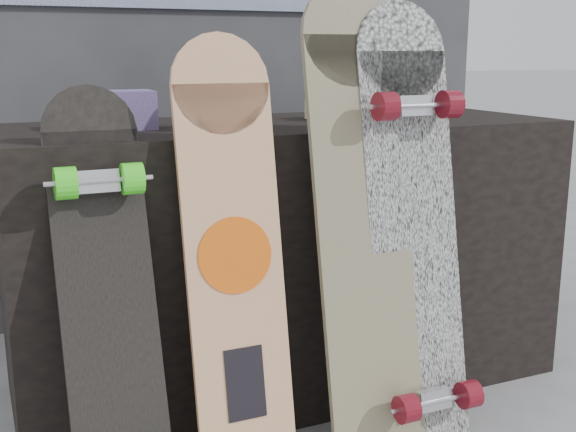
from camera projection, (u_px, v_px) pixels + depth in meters
name	position (u px, v px, depth m)	size (l,w,h in m)	color
vendor_table	(286.00, 255.00, 2.17)	(1.60, 0.60, 0.80)	black
booth	(198.00, 24.00, 2.77)	(2.40, 0.22, 2.20)	#303135
merch_box_purple	(118.00, 110.00, 1.88)	(0.18, 0.12, 0.10)	navy
merch_box_small	(396.00, 97.00, 2.25)	(0.14, 0.14, 0.12)	navy
merch_box_flat	(345.00, 109.00, 2.18)	(0.22, 0.10, 0.06)	#D1B78C
longboard_geisha	(233.00, 249.00, 1.67)	(0.24, 0.21, 1.05)	#C8B087
longboard_celtic	(362.00, 210.00, 1.77)	(0.25, 0.25, 1.17)	#C1B483
longboard_cascadia	(414.00, 221.00, 1.81)	(0.25, 0.30, 1.13)	white
skateboard_dark	(108.00, 295.00, 1.58)	(0.21, 0.36, 0.93)	black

